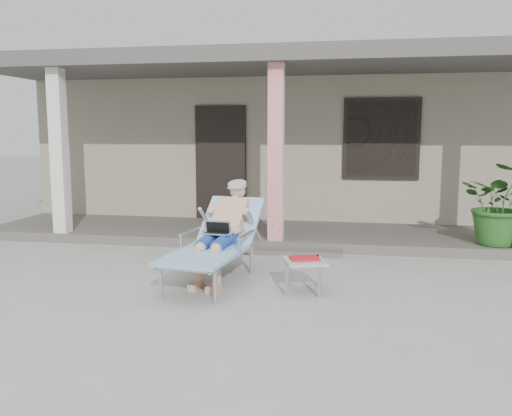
# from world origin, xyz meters

# --- Properties ---
(ground) EXTENTS (60.00, 60.00, 0.00)m
(ground) POSITION_xyz_m (0.00, 0.00, 0.00)
(ground) COLOR #9E9E99
(ground) RESTS_ON ground
(house) EXTENTS (10.40, 5.40, 3.30)m
(house) POSITION_xyz_m (0.00, 6.50, 1.67)
(house) COLOR gray
(house) RESTS_ON ground
(porch_deck) EXTENTS (10.00, 2.00, 0.15)m
(porch_deck) POSITION_xyz_m (0.00, 3.00, 0.07)
(porch_deck) COLOR #605B56
(porch_deck) RESTS_ON ground
(porch_overhang) EXTENTS (10.00, 2.30, 2.85)m
(porch_overhang) POSITION_xyz_m (0.00, 2.95, 2.79)
(porch_overhang) COLOR silver
(porch_overhang) RESTS_ON porch_deck
(porch_step) EXTENTS (2.00, 0.30, 0.07)m
(porch_step) POSITION_xyz_m (0.00, 1.85, 0.04)
(porch_step) COLOR #605B56
(porch_step) RESTS_ON ground
(lounger) EXTENTS (0.93, 1.96, 1.24)m
(lounger) POSITION_xyz_m (-0.43, 0.37, 0.76)
(lounger) COLOR #B7B7BC
(lounger) RESTS_ON ground
(side_table) EXTENTS (0.56, 0.56, 0.40)m
(side_table) POSITION_xyz_m (0.63, 0.02, 0.33)
(side_table) COLOR #A3A29E
(side_table) RESTS_ON ground
(potted_palm) EXTENTS (1.27, 1.17, 1.20)m
(potted_palm) POSITION_xyz_m (3.24, 2.37, 0.75)
(potted_palm) COLOR #26591E
(potted_palm) RESTS_ON porch_deck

